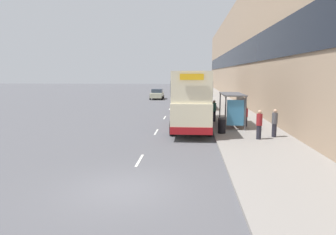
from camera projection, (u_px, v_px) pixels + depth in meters
name	position (u px, v px, depth m)	size (l,w,h in m)	color
ground_plane	(123.00, 189.00, 10.81)	(220.00, 220.00, 0.00)	#515156
pavement	(216.00, 99.00, 48.30)	(5.00, 93.00, 0.14)	gray
terrace_facade	(242.00, 53.00, 46.95)	(3.10, 93.00, 14.75)	#9E846B
lane_mark_0	(140.00, 160.00, 14.38)	(0.12, 2.00, 0.01)	silver
lane_mark_1	(156.00, 132.00, 21.37)	(0.12, 2.00, 0.01)	silver
lane_mark_2	(165.00, 118.00, 28.36)	(0.12, 2.00, 0.01)	silver
lane_mark_3	(170.00, 109.00, 35.35)	(0.12, 2.00, 0.01)	silver
lane_mark_4	(173.00, 103.00, 42.33)	(0.12, 2.00, 0.01)	silver
lane_mark_5	(176.00, 99.00, 49.32)	(0.12, 2.00, 0.01)	silver
lane_mark_6	(178.00, 96.00, 56.31)	(0.12, 2.00, 0.01)	silver
lane_mark_7	(179.00, 93.00, 63.30)	(0.12, 2.00, 0.01)	silver
bus_shelter	(235.00, 104.00, 22.67)	(1.60, 4.20, 2.48)	#4C4C51
double_decker_bus_near	(191.00, 98.00, 23.08)	(2.85, 10.98, 4.30)	beige
double_decker_bus_ahead	(191.00, 89.00, 37.11)	(2.85, 11.00, 4.30)	beige
car_0	(157.00, 94.00, 48.71)	(2.08, 4.15, 1.66)	#B7B799
pedestrian_at_shelter	(275.00, 123.00, 18.94)	(0.35, 0.35, 1.78)	#23232D
pedestrian_1	(246.00, 116.00, 22.74)	(0.31, 0.31, 1.58)	#23232D
pedestrian_2	(214.00, 111.00, 25.11)	(0.36, 0.36, 1.79)	#23232D
pedestrian_3	(259.00, 124.00, 18.28)	(0.36, 0.36, 1.80)	#23232D
litter_bin	(222.00, 125.00, 20.18)	(0.55, 0.55, 1.05)	black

